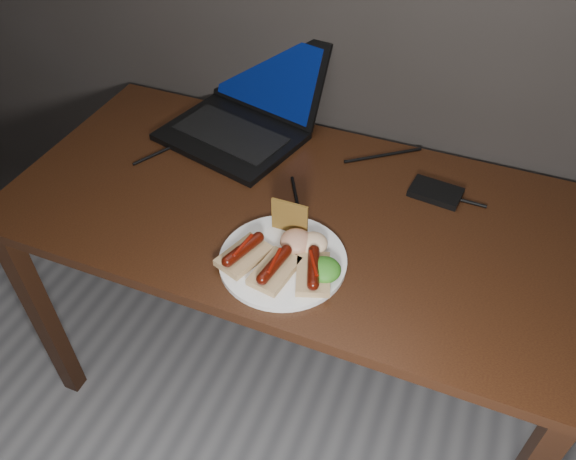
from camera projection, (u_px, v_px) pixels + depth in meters
The scene contains 12 objects.
desk at pixel (294, 232), 1.42m from camera, with size 1.40×0.70×0.75m.
laptop at pixel (244, 113), 1.56m from camera, with size 0.44×0.43×0.25m.
hard_drive at pixel (436, 192), 1.38m from camera, with size 0.12×0.08×0.02m, color black.
desk_cables at pixel (315, 172), 1.45m from camera, with size 0.89×0.41×0.01m.
plate at pixel (283, 260), 1.22m from camera, with size 0.28×0.28×0.01m, color white.
bread_sausage_left at pixel (243, 253), 1.20m from camera, with size 0.10×0.13×0.04m.
bread_sausage_center at pixel (275, 268), 1.17m from camera, with size 0.09×0.12×0.04m.
bread_sausage_right at pixel (313, 271), 1.16m from camera, with size 0.10×0.13×0.04m.
crispbread at pixel (290, 217), 1.25m from camera, with size 0.09×0.01×0.09m, color olive.
salad_greens at pixel (324, 270), 1.16m from camera, with size 0.07×0.07×0.04m, color #226313.
salsa_mound at pixel (296, 241), 1.22m from camera, with size 0.07×0.07×0.04m, color maroon.
coleslaw_mound at pixel (313, 243), 1.22m from camera, with size 0.06×0.06×0.04m, color silver.
Camera 1 is at (0.37, 0.43, 1.65)m, focal length 35.00 mm.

